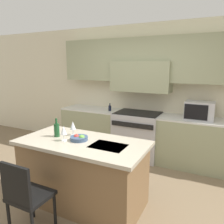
# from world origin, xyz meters

# --- Properties ---
(ground_plane) EXTENTS (10.00, 10.00, 0.00)m
(ground_plane) POSITION_xyz_m (0.00, 0.00, 0.00)
(ground_plane) COLOR #7A664C
(back_cabinetry) EXTENTS (10.00, 0.46, 2.70)m
(back_cabinetry) POSITION_xyz_m (0.00, 2.05, 1.59)
(back_cabinetry) COLOR beige
(back_cabinetry) RESTS_ON ground_plane
(back_counter) EXTENTS (3.47, 0.62, 0.92)m
(back_counter) POSITION_xyz_m (0.00, 1.80, 0.46)
(back_counter) COLOR gray
(back_counter) RESTS_ON ground_plane
(range_stove) EXTENTS (0.91, 0.70, 0.94)m
(range_stove) POSITION_xyz_m (0.00, 1.78, 0.47)
(range_stove) COLOR #B7B7BC
(range_stove) RESTS_ON ground_plane
(microwave) EXTENTS (0.49, 0.37, 0.32)m
(microwave) POSITION_xyz_m (1.15, 1.80, 1.08)
(microwave) COLOR #B7B7BC
(microwave) RESTS_ON back_counter
(kitchen_island) EXTENTS (1.73, 0.86, 0.90)m
(kitchen_island) POSITION_xyz_m (-0.12, -0.04, 0.45)
(kitchen_island) COLOR brown
(kitchen_island) RESTS_ON ground_plane
(island_chair) EXTENTS (0.42, 0.40, 0.89)m
(island_chair) POSITION_xyz_m (-0.34, -0.83, 0.51)
(island_chair) COLOR black
(island_chair) RESTS_ON ground_plane
(wine_bottle) EXTENTS (0.08, 0.08, 0.26)m
(wine_bottle) POSITION_xyz_m (-0.54, -0.04, 1.00)
(wine_bottle) COLOR #194723
(wine_bottle) RESTS_ON kitchen_island
(wine_glass_near) EXTENTS (0.08, 0.08, 0.20)m
(wine_glass_near) POSITION_xyz_m (-0.34, -0.13, 1.03)
(wine_glass_near) COLOR white
(wine_glass_near) RESTS_ON kitchen_island
(wine_glass_far) EXTENTS (0.08, 0.08, 0.20)m
(wine_glass_far) POSITION_xyz_m (-0.37, 0.11, 1.03)
(wine_glass_far) COLOR white
(wine_glass_far) RESTS_ON kitchen_island
(fruit_bowl) EXTENTS (0.23, 0.23, 0.08)m
(fruit_bowl) POSITION_xyz_m (-0.17, -0.03, 0.92)
(fruit_bowl) COLOR #384C6B
(fruit_bowl) RESTS_ON kitchen_island
(oil_bottle_on_counter) EXTENTS (0.06, 0.06, 0.16)m
(oil_bottle_on_counter) POSITION_xyz_m (-0.61, 1.73, 0.98)
(oil_bottle_on_counter) COLOR black
(oil_bottle_on_counter) RESTS_ON back_counter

